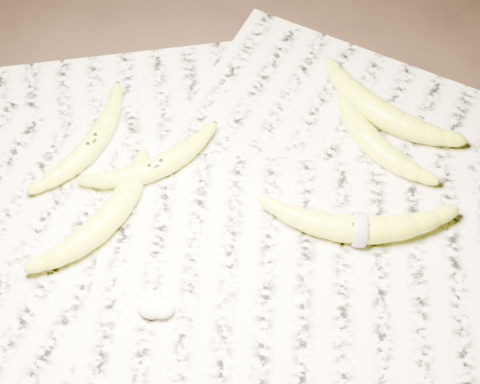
% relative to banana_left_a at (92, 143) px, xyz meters
% --- Properties ---
extents(ground, '(3.00, 3.00, 0.00)m').
position_rel_banana_left_a_xyz_m(ground, '(0.22, -0.08, -0.02)').
color(ground, black).
rests_on(ground, ground).
extents(newspaper_patch, '(0.90, 0.70, 0.01)m').
position_rel_banana_left_a_xyz_m(newspaper_patch, '(0.19, -0.07, -0.02)').
color(newspaper_patch, beige).
rests_on(newspaper_patch, ground).
extents(banana_left_a, '(0.10, 0.19, 0.03)m').
position_rel_banana_left_a_xyz_m(banana_left_a, '(0.00, 0.00, 0.00)').
color(banana_left_a, '#C8E41C').
rests_on(banana_left_a, newspaper_patch).
extents(banana_left_b, '(0.14, 0.20, 0.04)m').
position_rel_banana_left_a_xyz_m(banana_left_b, '(0.06, -0.11, 0.00)').
color(banana_left_b, '#C8E41C').
rests_on(banana_left_b, newspaper_patch).
extents(banana_center, '(0.17, 0.16, 0.03)m').
position_rel_banana_left_a_xyz_m(banana_center, '(0.10, -0.02, 0.00)').
color(banana_center, '#C8E41C').
rests_on(banana_center, newspaper_patch).
extents(banana_taped, '(0.24, 0.10, 0.04)m').
position_rel_banana_left_a_xyz_m(banana_taped, '(0.39, -0.05, 0.00)').
color(banana_taped, '#C8E41C').
rests_on(banana_taped, newspaper_patch).
extents(banana_upper_a, '(0.21, 0.15, 0.04)m').
position_rel_banana_left_a_xyz_m(banana_upper_a, '(0.40, 0.14, 0.00)').
color(banana_upper_a, '#C8E41C').
rests_on(banana_upper_a, newspaper_patch).
extents(banana_upper_b, '(0.17, 0.16, 0.04)m').
position_rel_banana_left_a_xyz_m(banana_upper_b, '(0.39, 0.09, 0.00)').
color(banana_upper_b, '#C8E41C').
rests_on(banana_upper_b, newspaper_patch).
extents(measuring_tape, '(0.01, 0.05, 0.05)m').
position_rel_banana_left_a_xyz_m(measuring_tape, '(0.39, -0.05, 0.00)').
color(measuring_tape, white).
rests_on(measuring_tape, newspaper_patch).
extents(flesh_chunk_a, '(0.03, 0.03, 0.02)m').
position_rel_banana_left_a_xyz_m(flesh_chunk_a, '(0.16, -0.21, -0.01)').
color(flesh_chunk_a, '#FEF4C5').
rests_on(flesh_chunk_a, newspaper_patch).
extents(flesh_chunk_b, '(0.03, 0.03, 0.02)m').
position_rel_banana_left_a_xyz_m(flesh_chunk_b, '(0.15, -0.22, -0.01)').
color(flesh_chunk_b, '#FEF4C5').
rests_on(flesh_chunk_b, newspaper_patch).
extents(flesh_chunk_c, '(0.02, 0.02, 0.01)m').
position_rel_banana_left_a_xyz_m(flesh_chunk_c, '(0.15, -0.20, -0.01)').
color(flesh_chunk_c, '#FEF4C5').
rests_on(flesh_chunk_c, newspaper_patch).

